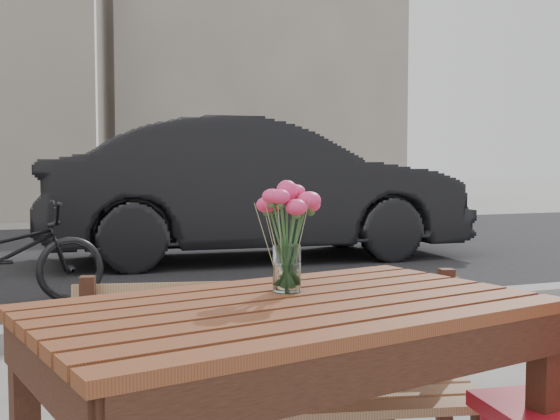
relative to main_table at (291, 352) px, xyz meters
name	(u,v)px	position (x,y,z in m)	size (l,w,h in m)	color
street	(81,282)	(-0.06, 4.88, -0.60)	(30.00, 8.12, 0.12)	black
backdrop_buildings	(44,45)	(0.11, 14.21, 2.97)	(15.50, 4.00, 8.00)	gray
main_table	(291,352)	(0.00, 0.00, 0.00)	(1.35, 0.95, 0.76)	brown
main_bench	(276,368)	(0.12, 0.41, -0.16)	(1.29, 0.65, 0.77)	#9A764F
main_vase	(287,223)	(0.04, 0.13, 0.31)	(0.16, 0.16, 0.29)	white
parked_car	(254,190)	(1.98, 6.03, 0.16)	(1.67, 4.79, 1.58)	black
bicycle	(0,255)	(-0.71, 4.11, -0.23)	(0.54, 1.53, 0.81)	black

